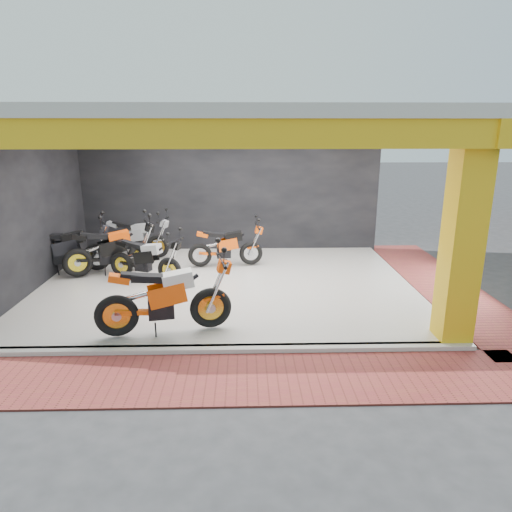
# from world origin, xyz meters

# --- Properties ---
(ground) EXTENTS (80.00, 80.00, 0.00)m
(ground) POSITION_xyz_m (0.00, 0.00, 0.00)
(ground) COLOR #2D2D30
(ground) RESTS_ON ground
(showroom_floor) EXTENTS (8.00, 6.00, 0.10)m
(showroom_floor) POSITION_xyz_m (0.00, 2.00, 0.05)
(showroom_floor) COLOR white
(showroom_floor) RESTS_ON ground
(showroom_ceiling) EXTENTS (8.40, 6.40, 0.20)m
(showroom_ceiling) POSITION_xyz_m (0.00, 2.00, 3.60)
(showroom_ceiling) COLOR beige
(showroom_ceiling) RESTS_ON corner_column
(back_wall) EXTENTS (8.20, 0.20, 3.50)m
(back_wall) POSITION_xyz_m (0.00, 5.10, 1.75)
(back_wall) COLOR black
(back_wall) RESTS_ON ground
(left_wall) EXTENTS (0.20, 6.20, 3.50)m
(left_wall) POSITION_xyz_m (-4.10, 2.00, 1.75)
(left_wall) COLOR black
(left_wall) RESTS_ON ground
(corner_column) EXTENTS (0.50, 0.50, 3.50)m
(corner_column) POSITION_xyz_m (3.75, -0.75, 1.75)
(corner_column) COLOR gold
(corner_column) RESTS_ON ground
(header_beam_front) EXTENTS (8.40, 0.30, 0.40)m
(header_beam_front) POSITION_xyz_m (0.00, -1.00, 3.30)
(header_beam_front) COLOR gold
(header_beam_front) RESTS_ON corner_column
(header_beam_right) EXTENTS (0.30, 6.40, 0.40)m
(header_beam_right) POSITION_xyz_m (4.00, 2.00, 3.30)
(header_beam_right) COLOR gold
(header_beam_right) RESTS_ON corner_column
(floor_kerb) EXTENTS (8.00, 0.20, 0.10)m
(floor_kerb) POSITION_xyz_m (0.00, -1.02, 0.05)
(floor_kerb) COLOR white
(floor_kerb) RESTS_ON ground
(paver_front) EXTENTS (9.00, 1.40, 0.03)m
(paver_front) POSITION_xyz_m (0.00, -1.80, 0.01)
(paver_front) COLOR brown
(paver_front) RESTS_ON ground
(paver_right) EXTENTS (1.40, 7.00, 0.03)m
(paver_right) POSITION_xyz_m (4.80, 2.00, 0.01)
(paver_right) COLOR brown
(paver_right) RESTS_ON ground
(moto_hero) EXTENTS (2.46, 1.31, 1.43)m
(moto_hero) POSITION_xyz_m (-0.17, -0.34, 0.81)
(moto_hero) COLOR #FB510A
(moto_hero) RESTS_ON showroom_floor
(moto_row_a) EXTENTS (2.03, 1.34, 1.16)m
(moto_row_a) POSITION_xyz_m (-1.23, 2.02, 0.68)
(moto_row_a) COLOR black
(moto_row_a) RESTS_ON showroom_floor
(moto_row_b) EXTENTS (1.99, 0.91, 1.18)m
(moto_row_b) POSITION_xyz_m (0.56, 3.34, 0.69)
(moto_row_b) COLOR #FD540A
(moto_row_b) RESTS_ON showroom_floor
(moto_row_c) EXTENTS (2.36, 1.60, 1.35)m
(moto_row_c) POSITION_xyz_m (-2.04, 3.02, 0.78)
(moto_row_c) COLOR black
(moto_row_c) RESTS_ON showroom_floor
(moto_row_d) EXTENTS (2.29, 1.24, 1.33)m
(moto_row_d) POSITION_xyz_m (-3.08, 2.97, 0.76)
(moto_row_d) COLOR black
(moto_row_d) RESTS_ON showroom_floor
(moto_row_e) EXTENTS (2.13, 1.16, 1.23)m
(moto_row_e) POSITION_xyz_m (-1.84, 4.06, 0.71)
(moto_row_e) COLOR #999BA0
(moto_row_e) RESTS_ON showroom_floor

